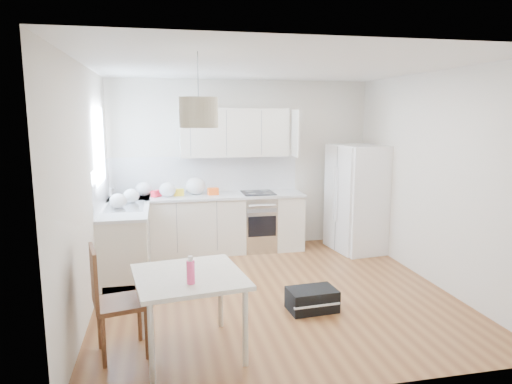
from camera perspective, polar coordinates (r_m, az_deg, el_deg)
The scene contains 29 objects.
floor at distance 5.77m, azimuth 2.10°, elevation -12.31°, with size 4.20×4.20×0.00m, color brown.
ceiling at distance 5.38m, azimuth 2.29°, elevation 15.43°, with size 4.20×4.20×0.00m, color white.
wall_back at distance 7.45m, azimuth -1.73°, elevation 3.45°, with size 4.20×4.20×0.00m, color beige.
wall_left at distance 5.31m, azimuth -20.36°, elevation 0.28°, with size 4.20×4.20×0.00m, color beige.
wall_right at distance 6.26m, azimuth 21.20°, elevation 1.58°, with size 4.20×4.20×0.00m, color beige.
window_glassblock at distance 6.40m, azimuth -18.98°, elevation 5.49°, with size 0.02×1.00×1.00m, color #BFE0F9.
cabinets_back at distance 7.23m, azimuth -5.97°, elevation -4.12°, with size 3.00×0.60×0.88m, color beige.
cabinets_left at distance 6.64m, azimuth -15.83°, elevation -5.71°, with size 0.60×1.80×0.88m, color beige.
counter_back at distance 7.14m, azimuth -6.03°, elevation -0.53°, with size 3.02×0.64×0.04m, color #B9BBBE.
counter_left at distance 6.53m, azimuth -16.01°, elevation -1.82°, with size 0.64×1.82×0.04m, color #B9BBBE.
backsplash_back at distance 7.38m, azimuth -6.31°, elevation 2.24°, with size 3.00×0.01×0.58m, color white.
backsplash_left at distance 6.51m, azimuth -18.72°, elevation 0.77°, with size 0.01×1.80×0.58m, color white.
upper_cabinets at distance 7.23m, azimuth -2.71°, elevation 7.43°, with size 1.70×0.32×0.75m, color beige.
range_oven at distance 7.35m, azimuth 0.26°, elevation -3.83°, with size 0.50×0.61×0.88m, color #BABDBF, non-canonical shape.
sink at distance 6.48m, azimuth -16.05°, elevation -1.78°, with size 0.50×0.80×0.16m, color #BABDBF, non-canonical shape.
refrigerator at distance 7.40m, azimuth 12.71°, elevation -0.77°, with size 0.82×0.85×1.69m, color white, non-canonical shape.
dining_table at distance 4.22m, azimuth -8.34°, elevation -11.20°, with size 1.07×1.07×0.75m.
dining_chair at distance 4.38m, azimuth -16.51°, elevation -12.86°, with size 0.43×0.43×1.03m, color #522F18, non-canonical shape.
drink_bottle at distance 3.94m, azimuth -8.17°, elevation -9.61°, with size 0.07×0.07×0.24m, color #EF427A.
gym_bag at distance 5.26m, azimuth 7.01°, elevation -13.19°, with size 0.53×0.35×0.25m, color black.
pendant_lamp at distance 4.10m, azimuth -7.17°, elevation 9.84°, with size 0.34×0.34×0.27m, color beige.
grocery_bag_a at distance 7.17m, azimuth -13.89°, elevation 0.34°, with size 0.25×0.21×0.22m, color silver.
grocery_bag_b at distance 7.03m, azimuth -10.99°, elevation 0.28°, with size 0.25×0.21×0.22m, color silver.
grocery_bag_c at distance 7.17m, azimuth -7.55°, elevation 0.76°, with size 0.30×0.26×0.27m, color silver.
grocery_bag_d at distance 6.70m, azimuth -15.33°, elevation -0.45°, with size 0.22×0.19×0.20m, color silver.
grocery_bag_e at distance 6.36m, azimuth -16.85°, elevation -1.07°, with size 0.22×0.19×0.20m, color silver.
snack_orange at distance 7.12m, azimuth -5.39°, elevation 0.08°, with size 0.16×0.10×0.11m, color #E04D13.
snack_yellow at distance 7.12m, azimuth -9.65°, elevation -0.04°, with size 0.15×0.10×0.10m, color yellow.
snack_red at distance 7.10m, azimuth -12.37°, elevation -0.19°, with size 0.14×0.09×0.10m, color red.
Camera 1 is at (-1.30, -5.19, 2.17)m, focal length 32.00 mm.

